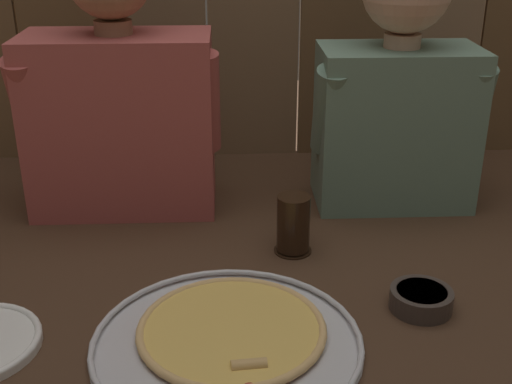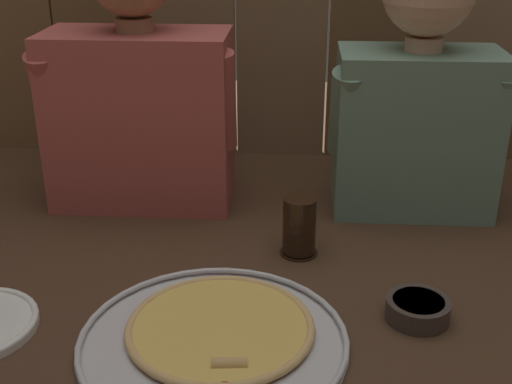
# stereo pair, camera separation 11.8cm
# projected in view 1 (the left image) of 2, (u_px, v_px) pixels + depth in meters

# --- Properties ---
(ground_plane) EXTENTS (3.20, 3.20, 0.00)m
(ground_plane) POSITION_uv_depth(u_px,v_px,m) (272.00, 308.00, 1.17)
(ground_plane) COLOR #422B1C
(pizza_tray) EXTENTS (0.44, 0.44, 0.03)m
(pizza_tray) POSITION_uv_depth(u_px,v_px,m) (229.00, 337.00, 1.08)
(pizza_tray) COLOR silver
(pizza_tray) RESTS_ON ground
(drinking_glass) EXTENTS (0.08, 0.08, 0.12)m
(drinking_glass) POSITION_uv_depth(u_px,v_px,m) (293.00, 225.00, 1.33)
(drinking_glass) COLOR black
(drinking_glass) RESTS_ON ground
(dipping_bowl) EXTENTS (0.11, 0.11, 0.04)m
(dipping_bowl) POSITION_uv_depth(u_px,v_px,m) (421.00, 298.00, 1.16)
(dipping_bowl) COLOR #3D332D
(dipping_bowl) RESTS_ON ground
(diner_left) EXTENTS (0.44, 0.21, 0.61)m
(diner_left) POSITION_uv_depth(u_px,v_px,m) (119.00, 90.00, 1.46)
(diner_left) COLOR #AD4C47
(diner_left) RESTS_ON ground
(diner_right) EXTENTS (0.39, 0.21, 0.59)m
(diner_right) POSITION_uv_depth(u_px,v_px,m) (399.00, 83.00, 1.48)
(diner_right) COLOR slate
(diner_right) RESTS_ON ground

